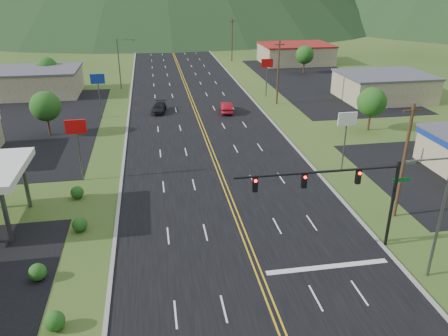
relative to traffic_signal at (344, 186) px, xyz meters
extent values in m
cylinder|color=black|center=(4.02, 0.00, -1.83)|extent=(0.24, 0.24, 7.00)
cylinder|color=black|center=(-1.98, 0.00, 1.27)|extent=(12.00, 0.18, 0.18)
cube|color=#0C591E|center=(4.42, 0.00, 0.17)|extent=(1.40, 0.06, 0.30)
cube|color=black|center=(1.02, 0.00, 0.67)|extent=(0.35, 0.28, 1.05)
sphere|color=#FF0C05|center=(1.02, -0.18, 1.02)|extent=(0.22, 0.22, 0.22)
cube|color=black|center=(-2.98, 0.00, 0.67)|extent=(0.35, 0.28, 1.05)
sphere|color=#FF0C05|center=(-2.98, -0.18, 1.02)|extent=(0.22, 0.22, 0.22)
cube|color=black|center=(-6.48, 0.00, 0.67)|extent=(0.35, 0.28, 1.05)
sphere|color=#FF0C05|center=(-6.48, -0.18, 1.02)|extent=(0.22, 0.22, 0.22)
cylinder|color=#59595E|center=(5.02, -4.00, -0.83)|extent=(0.20, 0.20, 9.00)
cylinder|color=#59595E|center=(3.58, -4.00, 3.47)|extent=(2.88, 0.12, 0.12)
cube|color=#59595E|center=(2.14, -4.00, 3.37)|extent=(0.60, 0.25, 0.18)
cylinder|color=#59595E|center=(-18.48, 56.00, -0.83)|extent=(0.20, 0.20, 9.00)
cylinder|color=#59595E|center=(-17.04, 56.00, 3.47)|extent=(2.88, 0.12, 0.12)
cube|color=#59595E|center=(-15.60, 56.00, 3.37)|extent=(0.60, 0.25, 0.18)
cylinder|color=#59595E|center=(-24.48, 5.00, -2.83)|extent=(0.36, 0.36, 5.00)
cylinder|color=#59595E|center=(-24.48, 11.00, -2.83)|extent=(0.36, 0.36, 5.00)
cube|color=beige|center=(-34.48, 54.00, -3.23)|extent=(18.00, 11.00, 4.20)
cube|color=#4C4C51|center=(-34.48, 54.00, -0.98)|extent=(18.40, 11.40, 0.30)
cube|color=beige|center=(25.52, 41.00, -3.33)|extent=(14.00, 11.00, 4.00)
cube|color=#4C4C51|center=(25.52, 41.00, -1.18)|extent=(14.40, 11.40, 0.30)
cube|color=beige|center=(21.52, 76.00, -3.23)|extent=(16.00, 12.00, 4.20)
cube|color=maroon|center=(21.52, 76.00, -0.98)|extent=(16.40, 12.40, 0.30)
cylinder|color=#59595E|center=(-20.48, 16.00, -2.83)|extent=(0.16, 0.16, 5.00)
cube|color=#BF0A0B|center=(-20.48, 16.00, 0.37)|extent=(2.00, 0.18, 1.40)
cylinder|color=#59595E|center=(-20.48, 38.00, -2.83)|extent=(0.16, 0.16, 5.00)
cube|color=navy|center=(-20.48, 38.00, 0.37)|extent=(2.00, 0.18, 1.40)
cylinder|color=#59595E|center=(6.52, 14.00, -2.83)|extent=(0.16, 0.16, 5.00)
cube|color=white|center=(6.52, 14.00, 0.37)|extent=(2.00, 0.18, 1.40)
cylinder|color=#59595E|center=(6.52, 46.00, -2.83)|extent=(0.16, 0.16, 5.00)
cube|color=#BF0A0B|center=(6.52, 46.00, 0.37)|extent=(2.00, 0.18, 1.40)
cylinder|color=#382314|center=(-26.48, 31.00, -3.83)|extent=(0.30, 0.30, 3.00)
sphere|color=#1C4D16|center=(-26.48, 31.00, -1.43)|extent=(3.84, 3.84, 3.84)
cylinder|color=#382314|center=(-31.48, 58.00, -3.83)|extent=(0.30, 0.30, 3.00)
sphere|color=#1C4D16|center=(-31.48, 58.00, -1.43)|extent=(3.84, 3.84, 3.84)
cylinder|color=#382314|center=(15.52, 26.00, -3.83)|extent=(0.30, 0.30, 3.00)
sphere|color=#1C4D16|center=(15.52, 26.00, -1.43)|extent=(3.84, 3.84, 3.84)
cylinder|color=#382314|center=(19.52, 64.00, -3.83)|extent=(0.30, 0.30, 3.00)
sphere|color=#1C4D16|center=(19.52, 64.00, -1.43)|extent=(3.84, 3.84, 3.84)
cylinder|color=#382314|center=(7.02, 4.00, -0.33)|extent=(0.28, 0.28, 10.00)
cube|color=#382314|center=(7.02, 4.00, 4.07)|extent=(1.60, 0.12, 0.12)
cylinder|color=#382314|center=(7.02, 41.00, -0.33)|extent=(0.28, 0.28, 10.00)
cube|color=#382314|center=(7.02, 41.00, 4.07)|extent=(1.60, 0.12, 0.12)
cylinder|color=#382314|center=(7.02, 81.00, -0.33)|extent=(0.28, 0.28, 10.00)
cube|color=#382314|center=(7.02, 81.00, 4.07)|extent=(1.60, 0.12, 0.12)
cylinder|color=#382314|center=(7.02, 121.00, -0.33)|extent=(0.28, 0.28, 10.00)
cube|color=#382314|center=(7.02, 121.00, 4.07)|extent=(1.60, 0.12, 0.12)
imported|color=black|center=(-12.06, 39.21, -4.65)|extent=(2.67, 4.94, 1.36)
imported|color=maroon|center=(-1.89, 37.53, -4.54)|extent=(2.18, 4.96, 1.58)
camera|label=1|loc=(-13.03, -26.04, 13.63)|focal=35.00mm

